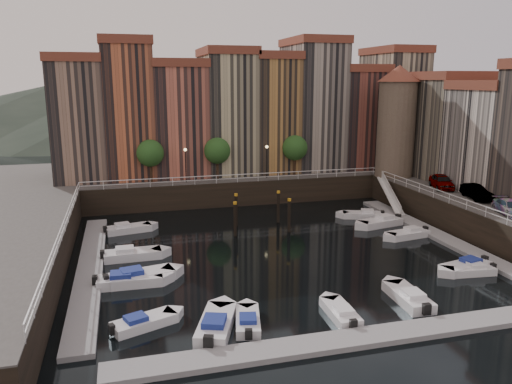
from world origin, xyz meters
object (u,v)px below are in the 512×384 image
object	(u,v)px
corner_tower	(396,120)
car_c	(510,209)
boat_left_0	(143,323)
boat_left_1	(128,280)
car_a	(441,182)
boat_left_2	(139,277)
car_b	(477,193)
mooring_pilings	(260,213)
gangway	(390,194)

from	to	relation	value
corner_tower	car_c	world-z (taller)	corner_tower
boat_left_0	car_c	distance (m)	33.92
car_c	boat_left_1	bearing A→B (deg)	-165.91
car_a	car_c	xyz separation A→B (m)	(-0.72, -11.29, -0.15)
boat_left_1	boat_left_2	size ratio (longest dim) A/B	0.94
boat_left_0	boat_left_2	xyz separation A→B (m)	(0.07, 7.42, 0.08)
corner_tower	car_b	xyz separation A→B (m)	(1.67, -13.58, -6.44)
corner_tower	boat_left_1	distance (m)	39.80
boat_left_0	car_b	size ratio (longest dim) A/B	0.93
boat_left_2	mooring_pilings	bearing A→B (deg)	28.88
gangway	boat_left_0	world-z (taller)	gangway
boat_left_2	car_a	distance (m)	35.54
corner_tower	car_b	world-z (taller)	corner_tower
gangway	boat_left_1	distance (m)	33.92
gangway	car_c	size ratio (longest dim) A/B	1.85
car_a	boat_left_0	bearing A→B (deg)	-132.88
boat_left_0	car_b	world-z (taller)	car_b
boat_left_1	boat_left_0	bearing A→B (deg)	-82.07
gangway	car_c	xyz separation A→B (m)	(3.43, -15.04, 1.74)
corner_tower	gangway	distance (m)	9.86
corner_tower	boat_left_2	world-z (taller)	corner_tower
mooring_pilings	car_b	size ratio (longest dim) A/B	1.28
corner_tower	car_c	bearing A→B (deg)	-88.45
car_b	car_c	world-z (taller)	car_b
gangway	car_a	bearing A→B (deg)	-42.08
car_a	corner_tower	bearing A→B (deg)	117.33
mooring_pilings	car_a	bearing A→B (deg)	-0.27
boat_left_0	car_c	xyz separation A→B (m)	(33.04, 6.95, 3.33)
gangway	boat_left_0	xyz separation A→B (m)	(-29.61, -21.98, -1.59)
boat_left_2	car_c	bearing A→B (deg)	-12.94
gangway	mooring_pilings	xyz separation A→B (m)	(-16.98, -3.64, -0.27)
corner_tower	car_a	size ratio (longest dim) A/B	2.94
gangway	car_b	distance (m)	10.33
boat_left_0	car_a	xyz separation A→B (m)	(33.76, 18.24, 3.47)
car_a	boat_left_2	bearing A→B (deg)	-143.46
corner_tower	boat_left_0	world-z (taller)	corner_tower
car_a	car_b	xyz separation A→B (m)	(0.43, -5.34, -0.04)
mooring_pilings	boat_left_1	xyz separation A→B (m)	(-13.38, -11.42, -1.26)
corner_tower	boat_left_0	bearing A→B (deg)	-140.83
car_b	car_c	xyz separation A→B (m)	(-1.14, -5.95, -0.11)
gangway	mooring_pilings	bearing A→B (deg)	-167.88
mooring_pilings	car_a	distance (m)	21.23
boat_left_2	car_a	size ratio (longest dim) A/B	1.15
boat_left_0	car_a	bearing A→B (deg)	6.86
car_c	car_a	bearing A→B (deg)	100.40
mooring_pilings	car_c	world-z (taller)	car_c
boat_left_0	boat_left_1	xyz separation A→B (m)	(-0.74, 6.92, 0.07)
corner_tower	boat_left_2	xyz separation A→B (m)	(-32.44, -19.06, -9.79)
boat_left_0	car_b	xyz separation A→B (m)	(34.18, 12.90, 3.43)
boat_left_1	boat_left_2	distance (m)	0.95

